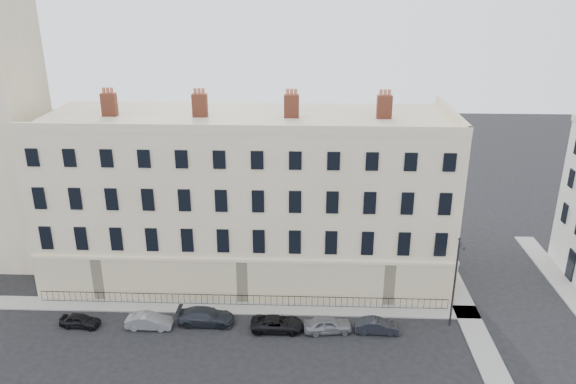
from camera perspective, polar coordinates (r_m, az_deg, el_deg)
name	(u,v)px	position (r m, az deg, el deg)	size (l,w,h in m)	color
ground	(312,346)	(44.65, 2.45, -15.34)	(160.00, 160.00, 0.00)	black
terrace	(248,197)	(51.84, -4.05, -0.50)	(36.22, 12.22, 17.00)	beige
pavement_terrace	(195,307)	(49.66, -9.41, -11.42)	(48.00, 2.00, 0.12)	gray
pavement_east_return	(458,294)	(53.01, 16.85, -9.86)	(2.00, 24.00, 0.12)	gray
pavement_adjacent	(562,284)	(57.96, 26.08, -8.43)	(2.00, 20.00, 0.12)	gray
railings	(242,300)	(49.12, -4.69, -10.89)	(35.00, 0.04, 0.96)	black
car_a	(80,320)	(49.36, -20.37, -12.13)	(1.30, 3.23, 1.10)	black
car_b	(149,321)	(47.54, -13.91, -12.62)	(1.30, 3.72, 1.23)	slate
car_c	(206,316)	(47.14, -8.34, -12.39)	(1.89, 4.66, 1.35)	#20242B
car_d	(277,324)	(45.98, -1.10, -13.23)	(1.95, 4.23, 1.17)	black
car_e	(328,324)	(45.87, 4.06, -13.28)	(1.55, 3.84, 1.31)	slate
car_f	(377,326)	(46.26, 9.03, -13.29)	(1.23, 3.53, 1.16)	black
streetlamp	(455,279)	(46.37, 16.64, -8.44)	(0.29, 1.70, 7.84)	#2A292E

